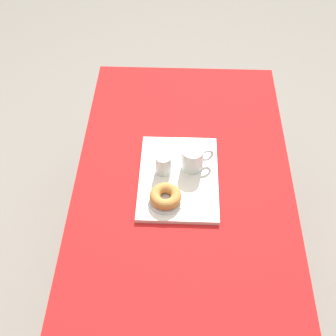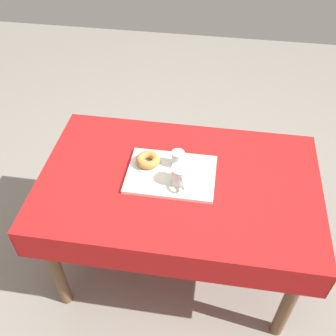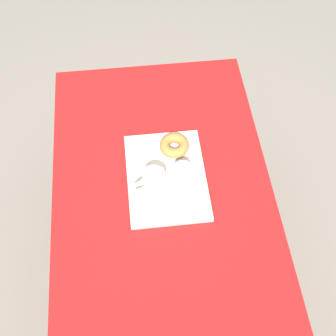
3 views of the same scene
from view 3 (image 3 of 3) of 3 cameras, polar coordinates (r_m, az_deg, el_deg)
The scene contains 7 objects.
ground_plane at distance 2.48m, azimuth -0.52°, elevation -11.35°, with size 6.00×6.00×0.00m, color gray.
dining_table at distance 1.92m, azimuth -0.66°, elevation -3.95°, with size 1.34×0.84×0.73m.
serving_tray at distance 1.85m, azimuth -0.20°, elevation -1.05°, with size 0.42×0.30×0.02m, color silver.
tea_mug_left at distance 1.77m, azimuth -1.75°, elevation -1.67°, with size 0.09×0.13×0.09m.
water_glass_near at distance 1.80m, azimuth 1.75°, elevation -0.71°, with size 0.06×0.06×0.08m.
donut_plate_left at distance 1.91m, azimuth 0.75°, elevation 2.28°, with size 0.13×0.13×0.01m, color silver.
sugar_donut_left at distance 1.89m, azimuth 0.76°, elevation 2.70°, with size 0.12×0.12×0.04m, color #BC7F3D.
Camera 3 is at (0.97, -0.09, 2.28)m, focal length 50.97 mm.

